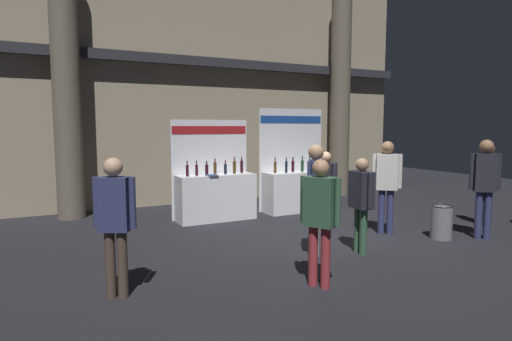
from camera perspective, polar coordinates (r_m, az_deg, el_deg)
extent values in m
plane|color=black|center=(8.15, 7.08, -8.95)|extent=(24.60, 24.60, 0.00)
cube|color=gray|center=(12.13, -5.64, 12.31)|extent=(12.30, 0.25, 6.88)
cube|color=#2D2D33|center=(11.89, -5.10, 14.12)|extent=(12.30, 0.20, 0.24)
cylinder|color=#665B4C|center=(10.52, -23.98, 10.37)|extent=(0.60, 0.60, 5.99)
cylinder|color=#665B4C|center=(13.36, 11.17, 9.70)|extent=(0.60, 0.60, 5.99)
cube|color=white|center=(9.56, -5.36, -3.58)|extent=(1.74, 0.60, 1.02)
cube|color=white|center=(9.79, -6.14, 0.21)|extent=(1.82, 0.04, 2.23)
cube|color=maroon|center=(9.72, -6.15, 5.39)|extent=(1.77, 0.01, 0.18)
cylinder|color=black|center=(9.20, -9.15, -0.03)|extent=(0.06, 0.06, 0.24)
cylinder|color=black|center=(9.19, -9.17, 0.94)|extent=(0.03, 0.03, 0.07)
cylinder|color=black|center=(9.19, -9.17, 1.21)|extent=(0.03, 0.03, 0.02)
cylinder|color=black|center=(9.32, -7.92, 0.04)|extent=(0.06, 0.06, 0.23)
cylinder|color=black|center=(9.31, -7.94, 0.99)|extent=(0.03, 0.03, 0.08)
cylinder|color=black|center=(9.31, -7.94, 1.28)|extent=(0.03, 0.03, 0.02)
cylinder|color=black|center=(9.40, -6.59, 0.08)|extent=(0.07, 0.07, 0.22)
cylinder|color=black|center=(9.39, -6.60, 0.97)|extent=(0.03, 0.03, 0.07)
cylinder|color=black|center=(9.38, -6.60, 1.23)|extent=(0.03, 0.03, 0.02)
cylinder|color=#472D14|center=(9.51, -5.49, 0.28)|extent=(0.07, 0.07, 0.26)
cylinder|color=#472D14|center=(9.50, -5.50, 1.28)|extent=(0.03, 0.03, 0.07)
cylinder|color=black|center=(9.50, -5.50, 1.53)|extent=(0.03, 0.03, 0.02)
cylinder|color=black|center=(9.57, -4.10, 0.20)|extent=(0.07, 0.07, 0.22)
cylinder|color=black|center=(9.56, -4.11, 1.08)|extent=(0.03, 0.03, 0.08)
cylinder|color=red|center=(9.55, -4.11, 1.36)|extent=(0.03, 0.03, 0.02)
cylinder|color=#472D14|center=(9.66, -2.90, 0.41)|extent=(0.07, 0.07, 0.27)
cylinder|color=#472D14|center=(9.64, -2.90, 1.48)|extent=(0.03, 0.03, 0.09)
cylinder|color=red|center=(9.64, -2.90, 1.80)|extent=(0.03, 0.03, 0.02)
cylinder|color=black|center=(9.80, -1.93, 0.50)|extent=(0.07, 0.07, 0.27)
cylinder|color=black|center=(9.79, -1.93, 1.51)|extent=(0.03, 0.03, 0.07)
cylinder|color=red|center=(9.78, -1.94, 1.77)|extent=(0.03, 0.03, 0.02)
cube|color=#334772|center=(9.26, -5.94, -0.64)|extent=(0.21, 0.30, 0.02)
cube|color=white|center=(10.56, 5.61, -2.81)|extent=(1.72, 0.60, 0.98)
cube|color=white|center=(10.76, 4.67, 1.50)|extent=(1.80, 0.04, 2.52)
cube|color=navy|center=(10.71, 4.78, 6.79)|extent=(1.75, 0.01, 0.18)
cylinder|color=#472D14|center=(10.19, 2.57, 0.42)|extent=(0.07, 0.07, 0.27)
cylinder|color=#472D14|center=(10.17, 2.58, 1.42)|extent=(0.03, 0.03, 0.09)
cylinder|color=black|center=(10.17, 2.58, 1.71)|extent=(0.03, 0.03, 0.02)
cylinder|color=black|center=(10.23, 4.06, 0.47)|extent=(0.06, 0.06, 0.28)
cylinder|color=black|center=(10.21, 4.07, 1.47)|extent=(0.03, 0.03, 0.08)
cylinder|color=red|center=(10.21, 4.07, 1.75)|extent=(0.03, 0.03, 0.02)
cylinder|color=black|center=(10.45, 4.94, 0.55)|extent=(0.07, 0.07, 0.27)
cylinder|color=black|center=(10.44, 4.95, 1.49)|extent=(0.03, 0.03, 0.08)
cylinder|color=black|center=(10.44, 4.95, 1.75)|extent=(0.03, 0.03, 0.02)
cylinder|color=#19381E|center=(10.57, 6.19, 0.60)|extent=(0.07, 0.07, 0.27)
cylinder|color=#19381E|center=(10.55, 6.20, 1.57)|extent=(0.03, 0.03, 0.09)
cylinder|color=black|center=(10.55, 6.21, 1.86)|extent=(0.03, 0.03, 0.02)
cylinder|color=black|center=(10.75, 7.13, 0.65)|extent=(0.07, 0.07, 0.26)
cylinder|color=black|center=(10.73, 7.14, 1.55)|extent=(0.03, 0.03, 0.08)
cylinder|color=black|center=(10.73, 7.14, 1.80)|extent=(0.03, 0.03, 0.02)
cylinder|color=#19381E|center=(10.83, 8.47, 0.56)|extent=(0.07, 0.07, 0.22)
cylinder|color=#19381E|center=(10.82, 8.49, 1.33)|extent=(0.03, 0.03, 0.07)
cylinder|color=red|center=(10.82, 8.49, 1.56)|extent=(0.03, 0.03, 0.02)
cylinder|color=slate|center=(8.70, 23.49, -6.40)|extent=(0.38, 0.38, 0.60)
torus|color=black|center=(8.64, 23.57, -4.36)|extent=(0.38, 0.38, 0.02)
cylinder|color=#23232D|center=(10.17, 28.02, -4.21)|extent=(0.12, 0.12, 0.84)
cylinder|color=#23232D|center=(10.07, 28.60, -4.34)|extent=(0.12, 0.12, 0.84)
cube|color=#23232D|center=(10.03, 28.52, -0.05)|extent=(0.28, 0.35, 0.66)
sphere|color=brown|center=(10.00, 28.65, 2.52)|extent=(0.23, 0.23, 0.23)
cylinder|color=#23232D|center=(10.17, 27.71, 0.15)|extent=(0.08, 0.08, 0.63)
cylinder|color=#23232D|center=(9.88, 29.36, -0.08)|extent=(0.08, 0.08, 0.63)
cylinder|color=#ADA393|center=(6.81, 7.78, -8.14)|extent=(0.12, 0.12, 0.87)
cylinder|color=#ADA393|center=(6.98, 7.92, -7.81)|extent=(0.12, 0.12, 0.87)
cube|color=navy|center=(6.75, 7.94, -1.56)|extent=(0.44, 0.46, 0.69)
sphere|color=tan|center=(6.71, 8.00, 2.42)|extent=(0.24, 0.24, 0.24)
cylinder|color=navy|center=(6.50, 7.73, -1.69)|extent=(0.08, 0.08, 0.65)
cylinder|color=navy|center=(7.00, 8.14, -1.15)|extent=(0.08, 0.08, 0.65)
cylinder|color=#33563D|center=(7.34, 13.40, -7.67)|extent=(0.12, 0.12, 0.76)
cylinder|color=#33563D|center=(7.20, 14.11, -7.94)|extent=(0.12, 0.12, 0.76)
cube|color=#23232D|center=(7.14, 13.88, -2.50)|extent=(0.31, 0.44, 0.60)
sphere|color=tan|center=(7.10, 13.97, 0.78)|extent=(0.21, 0.21, 0.21)
cylinder|color=#23232D|center=(7.35, 12.84, -2.13)|extent=(0.08, 0.08, 0.57)
cylinder|color=#23232D|center=(6.94, 15.00, -2.65)|extent=(0.08, 0.08, 0.57)
cylinder|color=#47382D|center=(5.54, -17.37, -11.87)|extent=(0.12, 0.12, 0.83)
cylinder|color=#47382D|center=(5.59, -18.85, -11.77)|extent=(0.12, 0.12, 0.83)
cube|color=navy|center=(5.39, -18.36, -4.29)|extent=(0.40, 0.35, 0.65)
sphere|color=tan|center=(5.33, -18.52, 0.45)|extent=(0.23, 0.23, 0.23)
cylinder|color=navy|center=(5.32, -16.15, -4.17)|extent=(0.08, 0.08, 0.62)
cylinder|color=navy|center=(5.46, -20.54, -4.06)|extent=(0.08, 0.08, 0.62)
cylinder|color=maroon|center=(5.73, 7.62, -11.17)|extent=(0.12, 0.12, 0.80)
cylinder|color=maroon|center=(5.66, 9.26, -11.41)|extent=(0.12, 0.12, 0.80)
cube|color=#33563D|center=(5.53, 8.55, -4.13)|extent=(0.39, 0.45, 0.64)
sphere|color=tan|center=(5.47, 8.61, 0.36)|extent=(0.22, 0.22, 0.22)
cylinder|color=#33563D|center=(5.63, 6.32, -3.76)|extent=(0.08, 0.08, 0.61)
cylinder|color=#33563D|center=(5.43, 10.86, -4.18)|extent=(0.08, 0.08, 0.61)
cylinder|color=navy|center=(8.68, 17.44, -5.31)|extent=(0.12, 0.12, 0.87)
cylinder|color=navy|center=(8.67, 16.37, -5.29)|extent=(0.12, 0.12, 0.87)
cube|color=silver|center=(8.56, 17.06, -0.18)|extent=(0.45, 0.43, 0.69)
sphere|color=#8C6647|center=(8.53, 17.15, 2.96)|extent=(0.24, 0.24, 0.24)
cylinder|color=silver|center=(8.58, 18.66, -0.10)|extent=(0.08, 0.08, 0.65)
cylinder|color=silver|center=(8.55, 15.45, -0.02)|extent=(0.08, 0.08, 0.65)
cylinder|color=#33563D|center=(8.67, 9.55, -5.49)|extent=(0.12, 0.12, 0.76)
cylinder|color=#33563D|center=(8.79, 8.83, -5.31)|extent=(0.12, 0.12, 0.76)
cube|color=#23232D|center=(8.62, 9.26, -0.93)|extent=(0.28, 0.43, 0.61)
sphere|color=tan|center=(8.59, 9.31, 1.81)|extent=(0.21, 0.21, 0.21)
cylinder|color=#23232D|center=(8.44, 10.38, -1.00)|extent=(0.08, 0.08, 0.57)
cylinder|color=#23232D|center=(8.81, 8.20, -0.67)|extent=(0.08, 0.08, 0.57)
cylinder|color=navy|center=(8.98, 27.53, -5.28)|extent=(0.12, 0.12, 0.89)
cylinder|color=navy|center=(9.02, 28.47, -5.28)|extent=(0.12, 0.12, 0.89)
cube|color=#23232D|center=(8.89, 28.25, -0.24)|extent=(0.43, 0.41, 0.70)
sphere|color=#8C6647|center=(8.85, 28.40, 2.85)|extent=(0.24, 0.24, 0.24)
cylinder|color=#23232D|center=(8.83, 26.82, -0.09)|extent=(0.08, 0.08, 0.67)
cylinder|color=#23232D|center=(8.95, 29.66, -0.16)|extent=(0.08, 0.08, 0.67)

